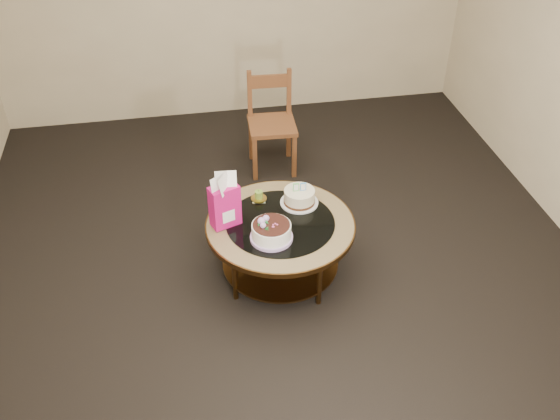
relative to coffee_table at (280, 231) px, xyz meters
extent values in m
plane|color=black|center=(0.00, 0.00, -0.38)|extent=(5.00, 5.00, 0.00)
cylinder|color=brown|center=(0.35, 0.20, -0.17)|extent=(0.04, 0.04, 0.42)
cylinder|color=brown|center=(-0.20, 0.35, -0.17)|extent=(0.04, 0.04, 0.42)
cylinder|color=brown|center=(-0.35, -0.20, -0.17)|extent=(0.04, 0.04, 0.42)
cylinder|color=brown|center=(0.20, -0.35, -0.17)|extent=(0.04, 0.04, 0.42)
cylinder|color=brown|center=(0.00, 0.00, -0.28)|extent=(0.82, 0.82, 0.02)
cylinder|color=brown|center=(0.00, 0.00, 0.05)|extent=(1.02, 1.02, 0.04)
cylinder|color=#A28559|center=(0.00, 0.00, 0.07)|extent=(1.00, 1.00, 0.01)
cylinder|color=black|center=(0.00, 0.00, 0.08)|extent=(0.74, 0.74, 0.01)
cylinder|color=#BF99D9|center=(-0.09, -0.16, 0.09)|extent=(0.28, 0.28, 0.02)
cylinder|color=white|center=(-0.09, -0.16, 0.14)|extent=(0.26, 0.26, 0.11)
cylinder|color=black|center=(-0.09, -0.16, 0.20)|extent=(0.24, 0.24, 0.01)
sphere|color=#BF99D9|center=(-0.15, -0.14, 0.22)|extent=(0.05, 0.05, 0.05)
sphere|color=#BF99D9|center=(-0.11, -0.11, 0.22)|extent=(0.04, 0.04, 0.04)
sphere|color=#BF99D9|center=(-0.15, -0.18, 0.21)|extent=(0.04, 0.04, 0.04)
cone|color=#1C6B28|center=(-0.11, -0.15, 0.20)|extent=(0.04, 0.04, 0.02)
cone|color=#1C6B28|center=(-0.17, -0.16, 0.20)|extent=(0.03, 0.04, 0.02)
cone|color=#1C6B28|center=(-0.10, -0.09, 0.20)|extent=(0.03, 0.03, 0.02)
cone|color=#1C6B28|center=(-0.12, -0.20, 0.20)|extent=(0.03, 0.04, 0.02)
cylinder|color=silver|center=(0.17, 0.19, 0.09)|extent=(0.27, 0.27, 0.01)
cylinder|color=#402212|center=(0.17, 0.19, 0.10)|extent=(0.22, 0.22, 0.02)
cylinder|color=beige|center=(0.17, 0.19, 0.15)|extent=(0.22, 0.22, 0.08)
cube|color=#52C057|center=(0.14, 0.19, 0.22)|extent=(0.04, 0.01, 0.06)
cube|color=white|center=(0.14, 0.19, 0.22)|extent=(0.03, 0.01, 0.05)
cube|color=#3F89D6|center=(0.19, 0.19, 0.22)|extent=(0.04, 0.01, 0.06)
cube|color=white|center=(0.19, 0.19, 0.22)|extent=(0.03, 0.01, 0.05)
cube|color=#CB136E|center=(-0.36, 0.05, 0.23)|extent=(0.22, 0.17, 0.30)
cube|color=white|center=(-0.36, 0.05, 0.18)|extent=(0.12, 0.13, 0.09)
cube|color=#E6C25F|center=(-0.10, 0.28, 0.08)|extent=(0.10, 0.10, 0.01)
cylinder|color=gold|center=(-0.10, 0.28, 0.09)|extent=(0.11, 0.11, 0.01)
cylinder|color=olive|center=(-0.10, 0.28, 0.13)|extent=(0.06, 0.06, 0.06)
cylinder|color=black|center=(-0.10, 0.28, 0.16)|extent=(0.00, 0.00, 0.01)
cube|color=brown|center=(0.18, 1.37, 0.05)|extent=(0.41, 0.41, 0.04)
cube|color=brown|center=(0.00, 1.21, -0.17)|extent=(0.04, 0.04, 0.42)
cube|color=brown|center=(0.34, 1.19, -0.17)|extent=(0.04, 0.04, 0.42)
cube|color=brown|center=(0.02, 1.55, -0.17)|extent=(0.04, 0.04, 0.42)
cube|color=brown|center=(0.35, 1.53, -0.17)|extent=(0.04, 0.04, 0.42)
cube|color=brown|center=(0.02, 1.55, 0.26)|extent=(0.04, 0.04, 0.43)
cube|color=brown|center=(0.35, 1.53, 0.26)|extent=(0.04, 0.04, 0.43)
cube|color=brown|center=(0.18, 1.54, 0.38)|extent=(0.34, 0.04, 0.11)
camera|label=1|loc=(-0.59, -3.25, 2.70)|focal=40.00mm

